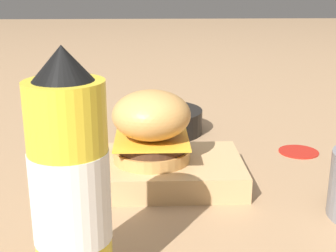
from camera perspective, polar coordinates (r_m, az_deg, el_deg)
name	(u,v)px	position (r m, az deg, el deg)	size (l,w,h in m)	color
ground_plane	(194,182)	(0.68, 3.17, -6.79)	(6.00, 6.00, 0.00)	#9E7A56
serving_board	(168,171)	(0.68, 0.00, -5.48)	(0.21, 0.15, 0.04)	tan
burger	(152,126)	(0.65, -2.02, 0.03)	(0.11, 0.11, 0.10)	tan
ketchup_bottle	(70,186)	(0.43, -11.81, -7.17)	(0.07, 0.07, 0.23)	yellow
side_bowl	(163,120)	(0.90, -0.65, 0.72)	(0.15, 0.15, 0.04)	black
ketchup_puddle	(299,151)	(0.83, 15.64, -2.98)	(0.07, 0.07, 0.00)	#B21E14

